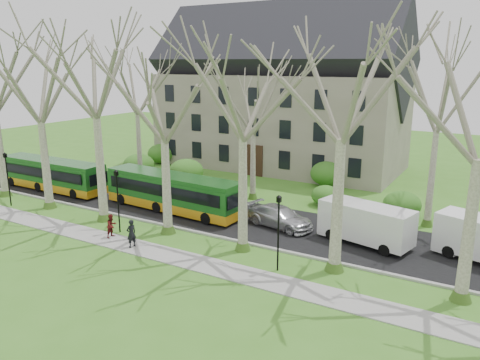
{
  "coord_description": "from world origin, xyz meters",
  "views": [
    {
      "loc": [
        16.38,
        -22.94,
        11.38
      ],
      "look_at": [
        1.22,
        3.0,
        3.74
      ],
      "focal_mm": 35.0,
      "sensor_mm": 36.0,
      "label": 1
    }
  ],
  "objects_px": {
    "bus_lead": "(52,174)",
    "van_a": "(365,224)",
    "pedestrian_b": "(112,226)",
    "pedestrian_a": "(131,233)",
    "bus_follow": "(172,192)",
    "sedan": "(280,217)"
  },
  "relations": [
    {
      "from": "bus_lead",
      "to": "pedestrian_b",
      "type": "xyz_separation_m",
      "value": [
        13.35,
        -5.94,
        -0.64
      ]
    },
    {
      "from": "sedan",
      "to": "van_a",
      "type": "distance_m",
      "value": 6.06
    },
    {
      "from": "sedan",
      "to": "pedestrian_a",
      "type": "height_order",
      "value": "pedestrian_a"
    },
    {
      "from": "pedestrian_a",
      "to": "van_a",
      "type": "bearing_deg",
      "value": 135.9
    },
    {
      "from": "bus_follow",
      "to": "sedan",
      "type": "xyz_separation_m",
      "value": [
        8.84,
        0.85,
        -0.75
      ]
    },
    {
      "from": "pedestrian_b",
      "to": "pedestrian_a",
      "type": "bearing_deg",
      "value": -103.55
    },
    {
      "from": "sedan",
      "to": "pedestrian_a",
      "type": "xyz_separation_m",
      "value": [
        -6.42,
        -8.05,
        0.16
      ]
    },
    {
      "from": "bus_follow",
      "to": "pedestrian_a",
      "type": "height_order",
      "value": "bus_follow"
    },
    {
      "from": "sedan",
      "to": "pedestrian_a",
      "type": "relative_size",
      "value": 2.82
    },
    {
      "from": "bus_lead",
      "to": "van_a",
      "type": "xyz_separation_m",
      "value": [
        28.13,
        1.39,
        -0.15
      ]
    },
    {
      "from": "bus_follow",
      "to": "van_a",
      "type": "xyz_separation_m",
      "value": [
        14.87,
        0.75,
        -0.21
      ]
    },
    {
      "from": "pedestrian_b",
      "to": "bus_follow",
      "type": "bearing_deg",
      "value": 2.25
    },
    {
      "from": "bus_lead",
      "to": "pedestrian_b",
      "type": "bearing_deg",
      "value": -24.36
    },
    {
      "from": "bus_lead",
      "to": "pedestrian_a",
      "type": "distance_m",
      "value": 17.0
    },
    {
      "from": "bus_follow",
      "to": "pedestrian_a",
      "type": "xyz_separation_m",
      "value": [
        2.42,
        -7.2,
        -0.59
      ]
    },
    {
      "from": "bus_follow",
      "to": "sedan",
      "type": "height_order",
      "value": "bus_follow"
    },
    {
      "from": "bus_follow",
      "to": "pedestrian_b",
      "type": "distance_m",
      "value": 6.61
    },
    {
      "from": "pedestrian_b",
      "to": "bus_lead",
      "type": "bearing_deg",
      "value": 67.44
    },
    {
      "from": "pedestrian_b",
      "to": "van_a",
      "type": "bearing_deg",
      "value": -62.19
    },
    {
      "from": "sedan",
      "to": "van_a",
      "type": "xyz_separation_m",
      "value": [
        6.04,
        -0.1,
        0.55
      ]
    },
    {
      "from": "van_a",
      "to": "pedestrian_a",
      "type": "relative_size",
      "value": 3.28
    },
    {
      "from": "bus_lead",
      "to": "bus_follow",
      "type": "distance_m",
      "value": 13.28
    }
  ]
}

